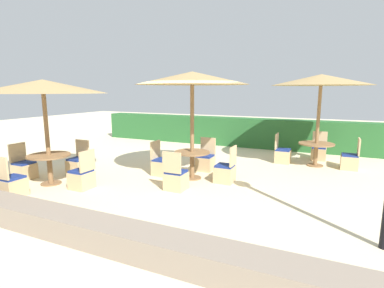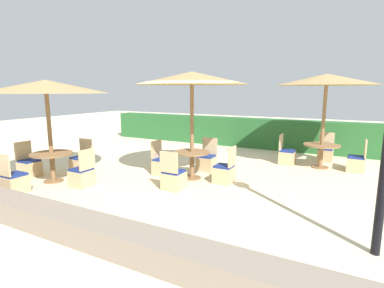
{
  "view_description": "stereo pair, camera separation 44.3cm",
  "coord_description": "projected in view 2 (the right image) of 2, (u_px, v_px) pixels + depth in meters",
  "views": [
    {
      "loc": [
        3.22,
        -6.4,
        2.28
      ],
      "look_at": [
        0.0,
        0.6,
        0.9
      ],
      "focal_mm": 28.0,
      "sensor_mm": 36.0,
      "label": 1
    },
    {
      "loc": [
        3.61,
        -6.2,
        2.28
      ],
      "look_at": [
        0.0,
        0.6,
        0.9
      ],
      "focal_mm": 28.0,
      "sensor_mm": 36.0,
      "label": 2
    }
  ],
  "objects": [
    {
      "name": "patio_chair_center_east",
      "position": [
        225.0,
        172.0,
        7.47
      ],
      "size": [
        0.46,
        0.46,
        0.93
      ],
      "rotation": [
        0.0,
        0.0,
        1.57
      ],
      "color": "tan",
      "rests_on": "ground_plane"
    },
    {
      "name": "parasol_back_right",
      "position": [
        327.0,
        80.0,
        8.52
      ],
      "size": [
        2.84,
        2.84,
        2.75
      ],
      "color": "olive",
      "rests_on": "ground_plane"
    },
    {
      "name": "stone_border",
      "position": [
        78.0,
        227.0,
        4.66
      ],
      "size": [
        10.0,
        0.56,
        0.38
      ],
      "primitive_type": "cube",
      "color": "gray",
      "rests_on": "ground_plane"
    },
    {
      "name": "patio_chair_front_left_south",
      "position": [
        14.0,
        182.0,
        6.7
      ],
      "size": [
        0.46,
        0.46,
        0.93
      ],
      "color": "tan",
      "rests_on": "ground_plane"
    },
    {
      "name": "round_table_front_left",
      "position": [
        52.0,
        160.0,
        7.51
      ],
      "size": [
        1.0,
        1.0,
        0.74
      ],
      "color": "olive",
      "rests_on": "ground_plane"
    },
    {
      "name": "round_table_center",
      "position": [
        192.0,
        158.0,
        7.79
      ],
      "size": [
        0.92,
        0.92,
        0.72
      ],
      "color": "olive",
      "rests_on": "ground_plane"
    },
    {
      "name": "patio_chair_back_right_east",
      "position": [
        356.0,
        163.0,
        8.48
      ],
      "size": [
        0.46,
        0.46,
        0.93
      ],
      "rotation": [
        0.0,
        0.0,
        1.57
      ],
      "color": "tan",
      "rests_on": "ground_plane"
    },
    {
      "name": "patio_chair_center_west",
      "position": [
        162.0,
        165.0,
        8.22
      ],
      "size": [
        0.46,
        0.46,
        0.93
      ],
      "rotation": [
        0.0,
        0.0,
        -1.57
      ],
      "color": "tan",
      "rests_on": "ground_plane"
    },
    {
      "name": "patio_chair_back_right_north",
      "position": [
        325.0,
        154.0,
        9.71
      ],
      "size": [
        0.46,
        0.46,
        0.93
      ],
      "rotation": [
        0.0,
        0.0,
        3.14
      ],
      "color": "tan",
      "rests_on": "ground_plane"
    },
    {
      "name": "hedge_row",
      "position": [
        249.0,
        133.0,
        12.23
      ],
      "size": [
        13.0,
        0.7,
        1.17
      ],
      "primitive_type": "cube",
      "color": "#28602D",
      "rests_on": "ground_plane"
    },
    {
      "name": "parasol_front_left",
      "position": [
        46.0,
        87.0,
        7.2
      ],
      "size": [
        2.95,
        2.95,
        2.54
      ],
      "color": "olive",
      "rests_on": "ground_plane"
    },
    {
      "name": "patio_chair_front_left_west",
      "position": [
        29.0,
        167.0,
        8.05
      ],
      "size": [
        0.46,
        0.46,
        0.93
      ],
      "rotation": [
        0.0,
        0.0,
        -1.57
      ],
      "color": "tan",
      "rests_on": "ground_plane"
    },
    {
      "name": "ground_plane",
      "position": [
        181.0,
        183.0,
        7.46
      ],
      "size": [
        40.0,
        40.0,
        0.0
      ],
      "primitive_type": "plane",
      "color": "beige"
    },
    {
      "name": "patio_chair_center_south",
      "position": [
        173.0,
        178.0,
        6.97
      ],
      "size": [
        0.46,
        0.46,
        0.93
      ],
      "color": "tan",
      "rests_on": "ground_plane"
    },
    {
      "name": "round_table_back_right",
      "position": [
        321.0,
        150.0,
        8.87
      ],
      "size": [
        1.03,
        1.03,
        0.71
      ],
      "color": "olive",
      "rests_on": "ground_plane"
    },
    {
      "name": "patio_chair_center_north",
      "position": [
        207.0,
        161.0,
        8.63
      ],
      "size": [
        0.46,
        0.46,
        0.93
      ],
      "rotation": [
        0.0,
        0.0,
        3.14
      ],
      "color": "tan",
      "rests_on": "ground_plane"
    },
    {
      "name": "patio_chair_front_left_east",
      "position": [
        82.0,
        176.0,
        7.17
      ],
      "size": [
        0.46,
        0.46,
        0.93
      ],
      "rotation": [
        0.0,
        0.0,
        1.57
      ],
      "color": "tan",
      "rests_on": "ground_plane"
    },
    {
      "name": "patio_chair_back_right_west",
      "position": [
        287.0,
        156.0,
        9.38
      ],
      "size": [
        0.46,
        0.46,
        0.93
      ],
      "rotation": [
        0.0,
        0.0,
        -1.57
      ],
      "color": "tan",
      "rests_on": "ground_plane"
    },
    {
      "name": "patio_chair_front_left_north",
      "position": [
        82.0,
        163.0,
        8.43
      ],
      "size": [
        0.46,
        0.46,
        0.93
      ],
      "rotation": [
        0.0,
        0.0,
        3.14
      ],
      "color": "tan",
      "rests_on": "ground_plane"
    },
    {
      "name": "parasol_center",
      "position": [
        192.0,
        79.0,
        7.43
      ],
      "size": [
        2.84,
        2.84,
        2.75
      ],
      "color": "olive",
      "rests_on": "ground_plane"
    }
  ]
}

